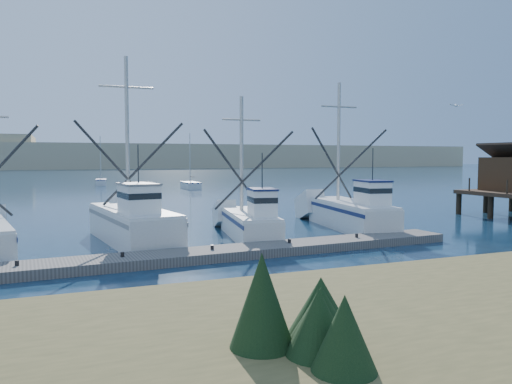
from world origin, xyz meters
TOP-DOWN VIEW (x-y plane):
  - ground at (0.00, 0.00)m, footprint 500.00×500.00m
  - floating_dock at (-8.11, 5.13)m, footprint 32.00×3.95m
  - dune_ridge at (0.00, 210.00)m, footprint 360.00×60.00m
  - trawler_fleet at (-7.44, 10.47)m, footprint 31.09×9.44m
  - sailboat_near at (6.53, 54.80)m, footprint 1.99×5.23m
  - sailboat_far at (-4.84, 69.61)m, footprint 2.17×6.23m
  - flying_gull at (12.81, 9.46)m, footprint 1.15×0.21m

SIDE VIEW (x-z plane):
  - ground at x=0.00m, z-range 0.00..0.00m
  - floating_dock at x=-8.11m, z-range 0.00..0.43m
  - sailboat_near at x=6.53m, z-range -3.55..4.55m
  - sailboat_far at x=-4.84m, z-range -3.55..4.55m
  - trawler_fleet at x=-7.44m, z-range -4.11..6.11m
  - dune_ridge at x=0.00m, z-range 0.00..10.00m
  - flying_gull at x=12.81m, z-range 7.88..8.09m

